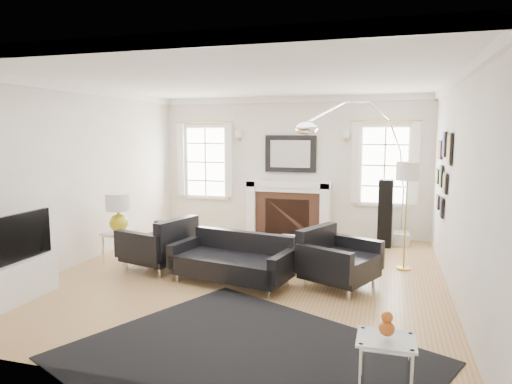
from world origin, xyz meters
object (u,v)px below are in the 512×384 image
(armchair_right, at_px, (336,260))
(gourd_lamp, at_px, (118,210))
(arc_floor_lamp, at_px, (358,168))
(armchair_left, at_px, (161,245))
(sofa, at_px, (234,261))
(fireplace, at_px, (288,209))
(coffee_table, at_px, (305,244))

(armchair_right, xyz_separation_m, gourd_lamp, (-3.48, 0.21, 0.49))
(armchair_right, height_order, gourd_lamp, gourd_lamp)
(armchair_right, xyz_separation_m, arc_floor_lamp, (0.13, 2.03, 1.11))
(armchair_left, bearing_deg, arc_floor_lamp, 35.16)
(sofa, xyz_separation_m, armchair_left, (-1.28, 0.29, 0.07))
(armchair_right, bearing_deg, fireplace, 114.08)
(gourd_lamp, bearing_deg, armchair_right, -3.38)
(coffee_table, bearing_deg, sofa, -131.70)
(gourd_lamp, bearing_deg, fireplace, 50.40)
(gourd_lamp, bearing_deg, armchair_left, -9.38)
(fireplace, distance_m, arc_floor_lamp, 1.88)
(armchair_right, height_order, coffee_table, armchair_right)
(armchair_left, xyz_separation_m, coffee_table, (2.11, 0.64, 0.01))
(fireplace, bearing_deg, gourd_lamp, -129.60)
(sofa, xyz_separation_m, armchair_right, (1.37, 0.23, 0.06))
(sofa, bearing_deg, arc_floor_lamp, 56.31)
(fireplace, bearing_deg, armchair_left, -116.18)
(armchair_right, height_order, arc_floor_lamp, arc_floor_lamp)
(sofa, bearing_deg, armchair_left, 167.04)
(coffee_table, distance_m, gourd_lamp, 3.02)
(sofa, bearing_deg, fireplace, 88.25)
(sofa, xyz_separation_m, arc_floor_lamp, (1.50, 2.25, 1.17))
(sofa, bearing_deg, armchair_right, 9.32)
(armchair_left, height_order, gourd_lamp, gourd_lamp)
(sofa, xyz_separation_m, gourd_lamp, (-2.11, 0.43, 0.55))
(arc_floor_lamp, bearing_deg, fireplace, 149.31)
(armchair_left, height_order, coffee_table, armchair_left)
(armchair_left, relative_size, gourd_lamp, 1.87)
(armchair_right, relative_size, gourd_lamp, 1.95)
(armchair_left, xyz_separation_m, armchair_right, (2.65, -0.07, -0.01))
(armchair_right, distance_m, arc_floor_lamp, 2.32)
(armchair_right, bearing_deg, sofa, -170.68)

